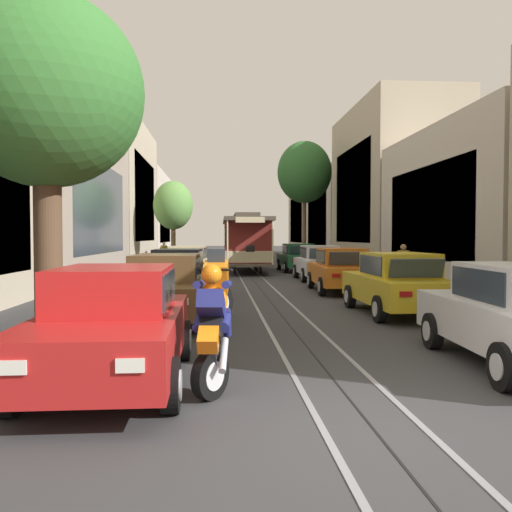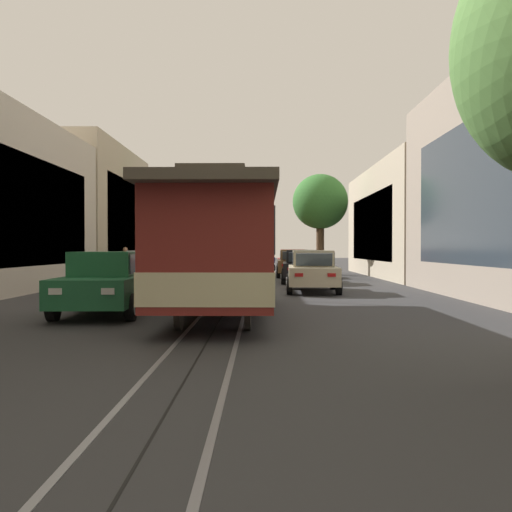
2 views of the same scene
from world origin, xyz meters
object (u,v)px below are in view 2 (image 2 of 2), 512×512
object	(u,v)px
parked_car_red_near_left	(292,261)
parked_car_orange_mid_right	(180,267)
parked_car_beige_fourth_left	(312,271)
parked_car_green_fifth_right	(106,283)
street_sign_post	(180,245)
parked_car_white_near_right	(201,261)
street_tree_kerb_left_near	(320,202)
motorcycle_with_rider	(272,259)
cable_car_trolley	(221,248)
parked_car_brown_second_left	(293,263)
pedestrian_on_right_pavement	(125,264)
parked_car_yellow_second_right	(191,264)
street_tree_kerb_right_near	(169,201)
parked_car_white_fourth_right	(153,272)
parked_car_black_mid_left	(302,266)

from	to	relation	value
parked_car_red_near_left	parked_car_orange_mid_right	distance (m)	13.08
parked_car_red_near_left	parked_car_beige_fourth_left	xyz separation A→B (m)	(0.12, 16.11, 0.00)
parked_car_green_fifth_right	street_sign_post	xyz separation A→B (m)	(1.49, -23.05, 1.05)
parked_car_beige_fourth_left	parked_car_white_near_right	size ratio (longest dim) A/B	1.00
parked_car_white_near_right	parked_car_orange_mid_right	xyz separation A→B (m)	(-0.22, 11.26, 0.00)
street_tree_kerb_left_near	motorcycle_with_rider	xyz separation A→B (m)	(2.97, -2.93, -3.56)
parked_car_beige_fourth_left	cable_car_trolley	world-z (taller)	cable_car_trolley
parked_car_white_near_right	street_sign_post	distance (m)	1.78
parked_car_brown_second_left	parked_car_beige_fourth_left	bearing A→B (deg)	90.52
parked_car_red_near_left	motorcycle_with_rider	world-z (taller)	motorcycle_with_rider
pedestrian_on_right_pavement	parked_car_yellow_second_right	bearing A→B (deg)	-110.45
street_tree_kerb_left_near	parked_car_orange_mid_right	bearing A→B (deg)	51.25
parked_car_red_near_left	street_sign_post	distance (m)	7.55
parked_car_yellow_second_right	parked_car_orange_mid_right	size ratio (longest dim) A/B	0.99
street_sign_post	street_tree_kerb_right_near	bearing A→B (deg)	72.19
street_sign_post	parked_car_white_fourth_right	bearing A→B (deg)	94.91
parked_car_green_fifth_right	street_sign_post	distance (m)	23.13
parked_car_black_mid_left	parked_car_beige_fourth_left	xyz separation A→B (m)	(0.01, 5.62, 0.00)
parked_car_red_near_left	parked_car_green_fifth_right	xyz separation A→B (m)	(5.98, 23.34, 0.00)
motorcycle_with_rider	street_sign_post	xyz separation A→B (m)	(6.11, 0.76, 0.89)
street_tree_kerb_right_near	pedestrian_on_right_pavement	bearing A→B (deg)	88.26
parked_car_brown_second_left	motorcycle_with_rider	bearing A→B (deg)	-78.55
parked_car_brown_second_left	pedestrian_on_right_pavement	size ratio (longest dim) A/B	2.57
parked_car_yellow_second_right	parked_car_orange_mid_right	world-z (taller)	same
street_tree_kerb_right_near	parked_car_white_fourth_right	bearing A→B (deg)	97.08
parked_car_black_mid_left	parked_car_green_fifth_right	distance (m)	14.12
parked_car_yellow_second_right	parked_car_green_fifth_right	size ratio (longest dim) A/B	0.99
parked_car_beige_fourth_left	motorcycle_with_rider	bearing A→B (deg)	-85.70
parked_car_beige_fourth_left	pedestrian_on_right_pavement	world-z (taller)	pedestrian_on_right_pavement
parked_car_white_near_right	street_tree_kerb_right_near	bearing A→B (deg)	33.80
parked_car_white_near_right	motorcycle_with_rider	bearing A→B (deg)	-168.77
parked_car_white_fourth_right	cable_car_trolley	size ratio (longest dim) A/B	0.48
parked_car_black_mid_left	parked_car_green_fifth_right	xyz separation A→B (m)	(5.87, 12.84, 0.00)
cable_car_trolley	parked_car_yellow_second_right	bearing A→B (deg)	-80.53
parked_car_red_near_left	parked_car_yellow_second_right	size ratio (longest dim) A/B	1.00
parked_car_red_near_left	parked_car_white_fourth_right	distance (m)	18.05
parked_car_red_near_left	parked_car_beige_fourth_left	bearing A→B (deg)	89.57
street_tree_kerb_right_near	pedestrian_on_right_pavement	world-z (taller)	street_tree_kerb_right_near
parked_car_black_mid_left	pedestrian_on_right_pavement	distance (m)	8.29
parked_car_brown_second_left	parked_car_orange_mid_right	bearing A→B (deg)	49.31
street_tree_kerb_left_near	pedestrian_on_right_pavement	size ratio (longest dim) A/B	3.67
parked_car_brown_second_left	parked_car_white_fourth_right	world-z (taller)	same
parked_car_black_mid_left	parked_car_brown_second_left	bearing A→B (deg)	-88.84
street_tree_kerb_left_near	cable_car_trolley	distance (m)	22.21
parked_car_yellow_second_right	parked_car_orange_mid_right	distance (m)	5.62
parked_car_white_fourth_right	parked_car_orange_mid_right	bearing A→B (deg)	-92.28
parked_car_yellow_second_right	parked_car_white_near_right	bearing A→B (deg)	-89.69
parked_car_brown_second_left	street_tree_kerb_left_near	size ratio (longest dim) A/B	0.70
pedestrian_on_right_pavement	motorcycle_with_rider	bearing A→B (deg)	-118.73
parked_car_brown_second_left	parked_car_white_fourth_right	bearing A→B (deg)	63.80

